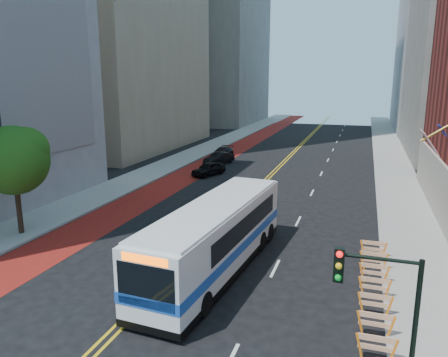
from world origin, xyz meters
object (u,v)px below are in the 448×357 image
at_px(traffic_signal, 380,307).
at_px(transit_bus, 216,236).
at_px(car_b, 219,158).
at_px(car_a, 209,169).
at_px(car_c, 222,153).
at_px(street_tree, 15,158).

relative_size(traffic_signal, transit_bus, 0.39).
distance_m(traffic_signal, car_b, 38.77).
height_order(traffic_signal, car_b, traffic_signal).
relative_size(traffic_signal, car_b, 1.24).
xyz_separation_m(car_a, car_c, (-1.78, 9.92, -0.04)).
relative_size(transit_bus, car_a, 3.26).
distance_m(street_tree, transit_bus, 13.62).
height_order(street_tree, traffic_signal, street_tree).
xyz_separation_m(transit_bus, car_c, (-9.72, 30.76, -1.21)).
bearing_deg(car_b, transit_bus, -51.17).
height_order(car_b, car_c, car_b).
bearing_deg(traffic_signal, street_tree, 155.18).
relative_size(car_a, car_b, 0.98).
distance_m(transit_bus, car_a, 22.33).
height_order(street_tree, car_a, street_tree).
bearing_deg(street_tree, transit_bus, -4.95).
bearing_deg(street_tree, car_c, 83.25).
bearing_deg(car_c, traffic_signal, -63.92).
bearing_deg(car_c, street_tree, -94.32).
relative_size(street_tree, car_a, 1.68).
xyz_separation_m(car_b, car_c, (-0.91, 4.09, -0.04)).
distance_m(transit_bus, car_c, 32.28).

